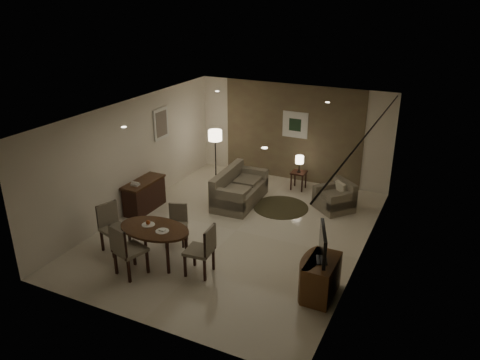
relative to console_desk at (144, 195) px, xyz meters
The scene contains 31 objects.
room_shell 2.70m from the console_desk, ahead, with size 5.50×7.00×2.70m.
taupe_accent 4.39m from the console_desk, 54.45° to the left, with size 3.96×0.03×2.70m, color brown.
curtain_wall 5.26m from the console_desk, ahead, with size 0.08×6.70×2.58m, color beige, non-canonical shape.
curtain_rod 5.64m from the console_desk, ahead, with size 0.03×0.03×6.80m, color black.
art_back_frame 4.49m from the console_desk, 53.18° to the left, with size 0.72×0.03×0.72m, color silver.
art_back_canvas 4.48m from the console_desk, 53.06° to the left, with size 0.34×0.01×0.34m, color #1C331E.
art_left_frame 1.92m from the console_desk, 100.85° to the left, with size 0.03×0.60×0.80m, color silver.
art_left_canvas 1.91m from the console_desk, 100.16° to the left, with size 0.01×0.46×0.64m, color gray.
downlight_nl 3.12m from the console_desk, 58.80° to the right, with size 0.10×0.10×0.01m, color white.
downlight_nr 4.87m from the console_desk, 24.83° to the right, with size 0.10×0.10×0.01m, color white.
downlight_fl 3.12m from the console_desk, 58.80° to the left, with size 0.10×0.10×0.01m, color white.
downlight_fr 4.87m from the console_desk, 24.83° to the left, with size 0.10×0.10×0.01m, color white.
console_desk is the anchor object (origin of this frame).
telephone 0.52m from the console_desk, 90.00° to the right, with size 0.20×0.14×0.09m, color white, non-canonical shape.
tv_cabinet 5.11m from the console_desk, 17.05° to the right, with size 0.48×0.90×0.70m, color brown, non-canonical shape.
flat_tv 5.14m from the console_desk, 17.12° to the right, with size 0.06×0.88×0.60m, color black, non-canonical shape.
dining_table 2.37m from the console_desk, 48.25° to the right, with size 1.48×0.92×0.69m, color #492E17, non-canonical shape.
chair_near 2.81m from the console_desk, 58.52° to the right, with size 0.51×0.51×1.05m, color gray, non-canonical shape.
chair_far 1.93m from the console_desk, 33.19° to the right, with size 0.41×0.41×0.84m, color gray, non-canonical shape.
chair_left 1.96m from the console_desk, 70.89° to the right, with size 0.48×0.48×1.00m, color gray, non-canonical shape.
chair_right 3.19m from the console_desk, 34.96° to the right, with size 0.49×0.49×1.00m, color gray, non-canonical shape.
plate_a 2.23m from the console_desk, 50.87° to the right, with size 0.26×0.26×0.02m, color white.
plate_b 2.57m from the console_desk, 45.31° to the right, with size 0.26×0.26×0.02m, color white.
fruit_apple 2.24m from the console_desk, 50.87° to the right, with size 0.09×0.09×0.09m, color #A13D12.
napkin 2.58m from the console_desk, 45.31° to the right, with size 0.12×0.08×0.03m, color white.
round_rug 3.37m from the console_desk, 27.64° to the left, with size 1.36×1.36×0.01m, color #443C26.
sofa 2.36m from the console_desk, 36.09° to the left, with size 0.89×1.78×0.84m, color gray, non-canonical shape.
armchair 4.63m from the console_desk, 25.76° to the left, with size 0.81×0.76×0.72m, color gray, non-canonical shape.
side_table 4.11m from the console_desk, 43.90° to the left, with size 0.39×0.39×0.49m, color black, non-canonical shape.
table_lamp 4.13m from the console_desk, 43.90° to the left, with size 0.22×0.22×0.50m, color #FFEAC1, non-canonical shape.
floor_lamp 2.52m from the console_desk, 74.34° to the left, with size 0.37×0.37×1.48m, color #FFE5B7, non-canonical shape.
Camera 1 is at (4.12, -8.34, 5.02)m, focal length 35.00 mm.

